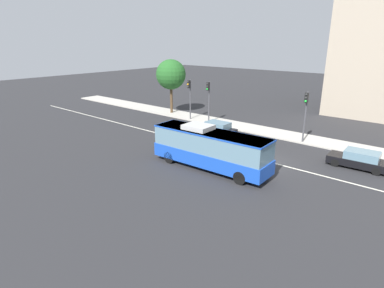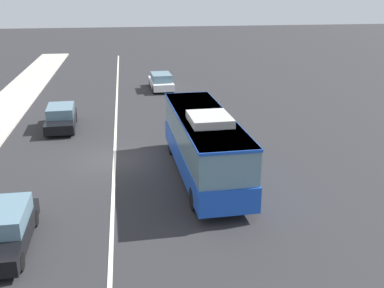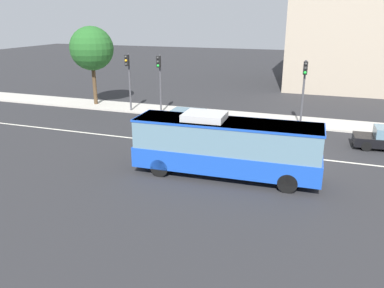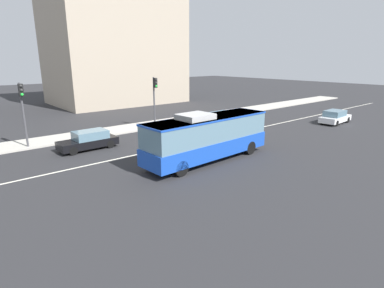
{
  "view_description": "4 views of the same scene",
  "coord_description": "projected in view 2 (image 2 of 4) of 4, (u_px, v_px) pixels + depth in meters",
  "views": [
    {
      "loc": [
        11.34,
        -23.5,
        9.89
      ],
      "look_at": [
        -4.3,
        -4.98,
        1.93
      ],
      "focal_mm": 29.62,
      "sensor_mm": 36.0,
      "label": 1
    },
    {
      "loc": [
        -23.3,
        -0.82,
        8.99
      ],
      "look_at": [
        -3.95,
        -3.66,
        2.08
      ],
      "focal_mm": 42.62,
      "sensor_mm": 36.0,
      "label": 2
    },
    {
      "loc": [
        1.86,
        -23.27,
        8.35
      ],
      "look_at": [
        -4.76,
        -4.58,
        1.7
      ],
      "focal_mm": 35.79,
      "sensor_mm": 36.0,
      "label": 3
    },
    {
      "loc": [
        -17.17,
        -19.62,
        6.91
      ],
      "look_at": [
        -4.54,
        -4.63,
        1.53
      ],
      "focal_mm": 28.9,
      "sensor_mm": 36.0,
      "label": 4
    }
  ],
  "objects": [
    {
      "name": "transit_bus",
      "position": [
        204.0,
        142.0,
        21.89
      ],
      "size": [
        10.08,
        2.86,
        3.46
      ],
      "rotation": [
        0.0,
        0.0,
        0.04
      ],
      "color": "#1947B7",
      "rests_on": "ground_plane"
    },
    {
      "name": "sedan_black_ahead",
      "position": [
        3.0,
        229.0,
        16.23
      ],
      "size": [
        4.53,
        1.87,
        1.46
      ],
      "rotation": [
        0.0,
        0.0,
        3.16
      ],
      "color": "black",
      "rests_on": "ground_plane"
    },
    {
      "name": "sedan_black",
      "position": [
        61.0,
        118.0,
        29.73
      ],
      "size": [
        4.58,
        2.01,
        1.46
      ],
      "rotation": [
        0.0,
        0.0,
        3.19
      ],
      "color": "black",
      "rests_on": "ground_plane"
    },
    {
      "name": "lane_centre_line",
      "position": [
        115.0,
        159.0,
        24.62
      ],
      "size": [
        76.0,
        0.16,
        0.01
      ],
      "primitive_type": "cube",
      "color": "silver",
      "rests_on": "ground_plane"
    },
    {
      "name": "ground_plane",
      "position": [
        115.0,
        160.0,
        24.62
      ],
      "size": [
        160.0,
        160.0,
        0.0
      ],
      "primitive_type": "plane",
      "color": "#28282B"
    },
    {
      "name": "sedan_white",
      "position": [
        161.0,
        81.0,
        40.7
      ],
      "size": [
        4.58,
        2.02,
        1.46
      ],
      "rotation": [
        0.0,
        0.0,
        0.05
      ],
      "color": "white",
      "rests_on": "ground_plane"
    }
  ]
}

